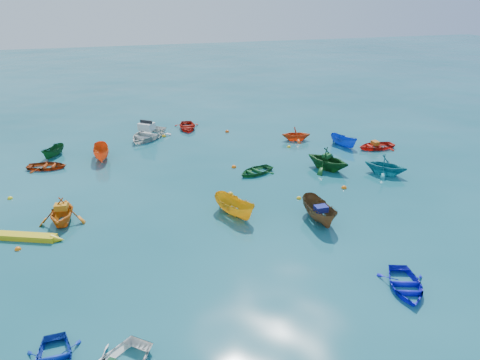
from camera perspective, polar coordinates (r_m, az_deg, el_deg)
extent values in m
plane|color=#0B474F|center=(27.22, 2.76, -4.81)|extent=(160.00, 160.00, 0.00)
imported|color=brown|center=(27.44, 9.58, -4.89)|extent=(1.38, 3.43, 1.31)
imported|color=#1012C9|center=(22.82, 19.45, -12.41)|extent=(2.96, 3.51, 0.62)
imported|color=orange|center=(28.71, -20.72, -4.84)|extent=(2.87, 3.24, 1.59)
imported|color=gold|center=(27.64, -0.65, -4.31)|extent=(2.52, 3.47, 1.26)
imported|color=#135324|center=(33.50, 1.91, 0.82)|extent=(3.32, 2.93, 0.57)
imported|color=#16798A|center=(34.93, 17.20, 0.70)|extent=(3.90, 3.90, 1.56)
imported|color=#9C330D|center=(37.17, -22.42, 1.32)|extent=(3.16, 2.54, 0.58)
imported|color=#EC5416|center=(37.74, -16.44, 2.48)|extent=(1.18, 3.12, 1.20)
imported|color=#104718|center=(34.79, 10.56, 1.30)|extent=(4.23, 4.36, 1.75)
imported|color=red|center=(40.09, 16.19, 3.73)|extent=(3.18, 2.33, 0.64)
imported|color=blue|center=(39.99, 12.46, 4.07)|extent=(1.94, 2.86, 1.04)
imported|color=#B51B0F|center=(43.94, -6.44, 6.23)|extent=(2.53, 3.35, 0.65)
imported|color=#DC4914|center=(40.80, 6.82, 4.85)|extent=(2.84, 2.58, 1.28)
imported|color=#10471E|center=(39.48, -21.70, 2.68)|extent=(2.04, 2.58, 0.95)
imported|color=silver|center=(41.81, -11.21, 5.02)|extent=(5.21, 5.47, 1.52)
cube|color=navy|center=(26.94, 9.84, -3.47)|extent=(0.73, 0.56, 0.35)
cube|color=orange|center=(28.34, -20.98, -3.07)|extent=(0.75, 0.60, 0.34)
cube|color=#134D1F|center=(34.48, 10.54, 2.91)|extent=(0.74, 0.70, 0.29)
cube|color=#BA5713|center=(39.88, 16.15, 4.36)|extent=(0.51, 0.65, 0.31)
sphere|color=orange|center=(26.88, -25.44, -7.68)|extent=(0.33, 0.33, 0.33)
sphere|color=gold|center=(30.20, -1.18, -1.80)|extent=(0.39, 0.39, 0.39)
sphere|color=orange|center=(31.87, 12.57, -0.99)|extent=(0.37, 0.37, 0.37)
sphere|color=yellow|center=(33.04, -26.22, -2.06)|extent=(0.33, 0.33, 0.33)
sphere|color=orange|center=(34.53, -0.75, 1.54)|extent=(0.37, 0.37, 0.37)
sphere|color=yellow|center=(29.89, 7.19, -2.27)|extent=(0.31, 0.31, 0.31)
sphere|color=orange|center=(36.66, 17.79, 1.70)|extent=(0.39, 0.39, 0.39)
sphere|color=gold|center=(41.99, -9.25, 5.25)|extent=(0.38, 0.38, 0.38)
sphere|color=#D2480B|center=(42.72, -1.58, 5.87)|extent=(0.37, 0.37, 0.37)
sphere|color=yellow|center=(38.97, 5.98, 4.00)|extent=(0.31, 0.31, 0.31)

